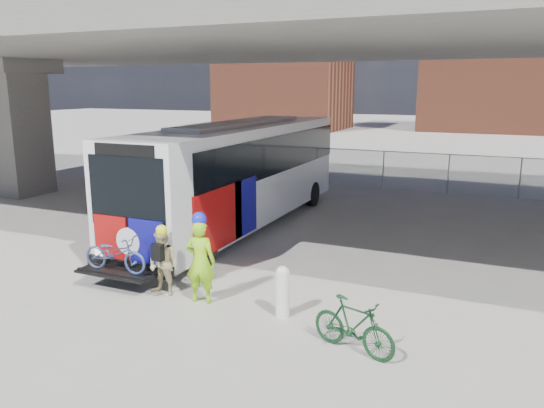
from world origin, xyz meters
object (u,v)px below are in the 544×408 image
Objects in this scene: cyclist_tan at (163,262)px; bike_parked at (353,326)px; bus at (240,167)px; cyclist_hivis at (200,259)px; bollard at (283,290)px.

cyclist_tan is 4.95m from bike_parked.
cyclist_hivis is (2.23, -6.32, -1.09)m from bus.
bus is 7.38× the size of bike_parked.
cyclist_hivis is at bearing 94.22° from bike_parked.
cyclist_hivis reaches higher than bike_parked.
cyclist_hivis is 1.21× the size of bike_parked.
bus is at bearing 123.93° from bollard.
bus is 11.26× the size of bollard.
bike_parked is at bearing -50.03° from bus.
bollard is at bearing 171.08° from cyclist_hivis.
bollard is 0.66× the size of bike_parked.
cyclist_tan reaches higher than bollard.
bollard is 2.02m from bike_parked.
bike_parked is at bearing -26.55° from bollard.
bollard is at bearing 4.47° from cyclist_tan.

